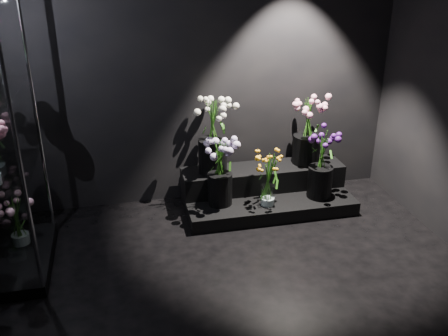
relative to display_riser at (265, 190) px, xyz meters
name	(u,v)px	position (x,y,z in m)	size (l,w,h in m)	color
floor	(246,322)	(-0.65, -1.67, -0.15)	(4.00, 4.00, 0.00)	black
wall_back	(194,64)	(-0.65, 0.33, 1.25)	(4.00, 4.00, 0.00)	black
display_riser	(265,190)	(0.00, 0.00, 0.00)	(1.65, 0.73, 0.37)	black
bouquet_orange_bells	(268,180)	(-0.06, -0.28, 0.25)	(0.32, 0.32, 0.51)	white
bouquet_lilac	(220,167)	(-0.50, -0.15, 0.37)	(0.46, 0.46, 0.65)	black
bouquet_purple	(322,161)	(0.49, -0.22, 0.37)	(0.42, 0.42, 0.68)	black
bouquet_cream_roses	(212,133)	(-0.52, 0.09, 0.63)	(0.44, 0.44, 0.73)	black
bouquet_pink_roses	(308,129)	(0.46, 0.11, 0.59)	(0.46, 0.46, 0.68)	black
bouquet_case_base_pink	(17,220)	(-2.29, -0.41, 0.17)	(0.33, 0.33, 0.42)	white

